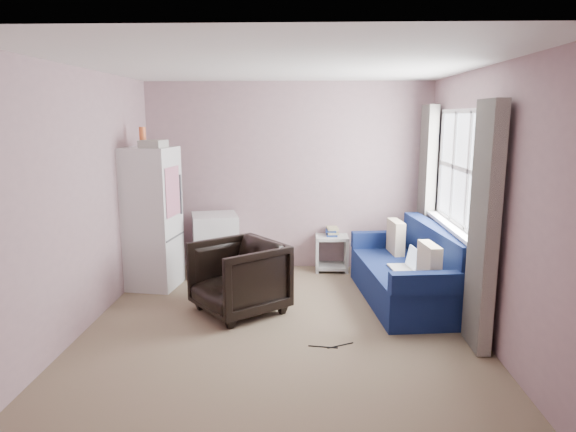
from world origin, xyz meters
The scene contains 8 objects.
room centered at (0.02, 0.01, 1.25)m, with size 3.84×4.24×2.54m.
armchair centered at (-0.46, 0.38, 0.42)m, with size 0.82×0.77×0.84m, color black.
fridge centered at (-1.61, 1.19, 0.86)m, with size 0.66×0.65×1.92m.
washing_machine centered at (-0.94, 1.70, 0.42)m, with size 0.69×0.69×0.80m.
side_table centered at (0.59, 1.96, 0.28)m, with size 0.43×0.43×0.59m.
sofa centered at (1.41, 0.78, 0.31)m, with size 1.06×1.97×0.84m.
window_dressing centered at (1.78, 0.70, 1.11)m, with size 0.17×2.62×2.18m.
floor_cables centered at (0.48, -0.44, 0.01)m, with size 0.41×0.13×0.01m.
Camera 1 is at (0.24, -4.77, 2.04)m, focal length 32.00 mm.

